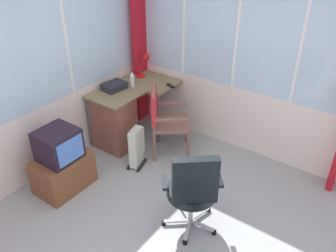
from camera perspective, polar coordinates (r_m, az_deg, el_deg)
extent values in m
cube|color=#929796|center=(3.72, -0.20, -19.03)|extent=(4.96, 4.86, 0.06)
cube|color=silver|center=(4.54, -20.65, -2.71)|extent=(3.96, 0.06, 0.88)
cube|color=silver|center=(4.02, -24.02, 12.36)|extent=(3.88, 0.06, 1.64)
cube|color=white|center=(4.38, -16.69, 15.10)|extent=(0.04, 0.07, 1.64)
cube|color=silver|center=(4.81, 14.03, 0.46)|extent=(0.06, 3.86, 0.88)
cube|color=silver|center=(4.32, 16.22, 14.95)|extent=(0.06, 3.78, 1.64)
cube|color=white|center=(4.21, 21.19, 13.70)|extent=(0.07, 0.04, 1.64)
cube|color=white|center=(4.46, 11.48, 16.04)|extent=(0.07, 0.04, 1.64)
cube|color=white|center=(4.82, 2.83, 17.72)|extent=(0.07, 0.04, 1.64)
cube|color=red|center=(5.21, -4.47, 14.17)|extent=(0.33, 0.10, 2.60)
cube|color=olive|center=(4.91, -6.21, 6.25)|extent=(1.20, 0.58, 0.02)
cube|color=olive|center=(4.90, -0.41, 6.42)|extent=(0.58, 0.18, 0.02)
cube|color=brown|center=(4.85, -8.83, 0.49)|extent=(0.40, 0.54, 0.74)
cylinder|color=#4C4C51|center=(4.88, -1.65, 1.13)|extent=(0.04, 0.04, 0.75)
cylinder|color=#4C4C51|center=(4.90, -12.45, 0.49)|extent=(0.04, 0.04, 0.75)
cylinder|color=red|center=(5.19, -4.45, 8.04)|extent=(0.13, 0.13, 0.02)
cylinder|color=red|center=(5.16, -4.48, 8.91)|extent=(0.02, 0.02, 0.15)
cylinder|color=red|center=(5.12, -3.93, 10.59)|extent=(0.05, 0.09, 0.14)
cone|color=red|center=(5.12, -3.23, 10.99)|extent=(0.14, 0.13, 0.12)
cube|color=black|center=(4.86, 0.42, 6.51)|extent=(0.09, 0.16, 0.02)
cylinder|color=silver|center=(4.87, -5.80, 7.27)|extent=(0.06, 0.06, 0.16)
cone|color=white|center=(4.83, -5.87, 8.44)|extent=(0.06, 0.06, 0.06)
cube|color=#22232B|center=(4.83, -8.71, 6.40)|extent=(0.33, 0.27, 0.09)
cylinder|color=brown|center=(4.59, 3.29, -3.45)|extent=(0.04, 0.04, 0.43)
cylinder|color=brown|center=(4.96, 3.02, -0.55)|extent=(0.04, 0.04, 0.43)
cylinder|color=brown|center=(4.59, -2.21, -3.47)|extent=(0.04, 0.04, 0.43)
cylinder|color=brown|center=(4.95, -2.07, -0.56)|extent=(0.04, 0.04, 0.43)
cube|color=brown|center=(4.64, 0.52, 0.46)|extent=(0.67, 0.67, 0.04)
cube|color=brown|center=(4.52, -2.26, 3.24)|extent=(0.37, 0.28, 0.47)
cube|color=red|center=(4.51, -2.27, 3.51)|extent=(0.40, 0.32, 0.40)
cube|color=brown|center=(4.36, 0.57, 1.00)|extent=(0.29, 0.37, 0.03)
cube|color=brown|center=(4.75, 0.50, 3.69)|extent=(0.29, 0.37, 0.03)
cube|color=#B7B7BF|center=(3.85, 1.47, -15.09)|extent=(0.21, 0.24, 0.02)
cylinder|color=black|center=(3.85, -0.69, -15.43)|extent=(0.05, 0.05, 0.05)
cube|color=#B7B7BF|center=(3.77, 3.20, -16.46)|extent=(0.27, 0.14, 0.02)
cylinder|color=black|center=(3.69, 2.75, -18.26)|extent=(0.05, 0.05, 0.05)
cube|color=#B7B7BF|center=(3.82, 5.52, -15.72)|extent=(0.06, 0.28, 0.02)
cylinder|color=black|center=(3.80, 7.47, -16.70)|extent=(0.05, 0.05, 0.05)
cube|color=#B7B7BF|center=(3.93, 5.14, -13.97)|extent=(0.28, 0.10, 0.02)
cylinder|color=black|center=(4.02, 6.58, -13.24)|extent=(0.05, 0.05, 0.05)
cube|color=#B7B7BF|center=(3.95, 2.72, -13.61)|extent=(0.18, 0.26, 0.02)
cylinder|color=black|center=(4.05, 1.87, -12.54)|extent=(0.05, 0.05, 0.05)
cylinder|color=#B7B7BF|center=(3.72, 3.71, -12.91)|extent=(0.05, 0.05, 0.35)
cylinder|color=black|center=(3.58, 3.83, -10.42)|extent=(0.50, 0.50, 0.09)
cube|color=black|center=(3.25, 4.44, -8.81)|extent=(0.34, 0.38, 0.49)
cube|color=black|center=(3.53, 8.29, -8.55)|extent=(0.20, 0.18, 0.04)
cube|color=black|center=(3.47, -0.58, -9.06)|extent=(0.20, 0.18, 0.04)
cube|color=brown|center=(4.35, -16.51, -7.18)|extent=(0.64, 0.44, 0.43)
cube|color=black|center=(4.13, -17.32, -2.89)|extent=(0.42, 0.40, 0.36)
cube|color=#4F81D6|center=(3.99, -15.48, -3.87)|extent=(0.34, 0.01, 0.28)
cube|color=#262628|center=(4.27, -15.54, -3.63)|extent=(0.26, 0.22, 0.07)
cube|color=silver|center=(4.40, -5.78, -4.12)|extent=(0.05, 0.10, 0.51)
cube|color=silver|center=(4.43, -5.55, -3.83)|extent=(0.05, 0.10, 0.51)
cube|color=silver|center=(4.47, -5.33, -3.54)|extent=(0.05, 0.10, 0.51)
cube|color=silver|center=(4.50, -5.10, -3.25)|extent=(0.05, 0.10, 0.51)
cube|color=silver|center=(4.53, -4.88, -2.97)|extent=(0.05, 0.10, 0.51)
cube|color=silver|center=(4.56, -4.67, -2.69)|extent=(0.05, 0.10, 0.51)
cube|color=black|center=(4.62, -4.26, -6.35)|extent=(0.27, 0.10, 0.03)
cube|color=black|center=(4.67, -5.84, -5.97)|extent=(0.27, 0.10, 0.03)
cube|color=silver|center=(4.57, -4.48, -2.16)|extent=(0.07, 0.10, 0.36)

